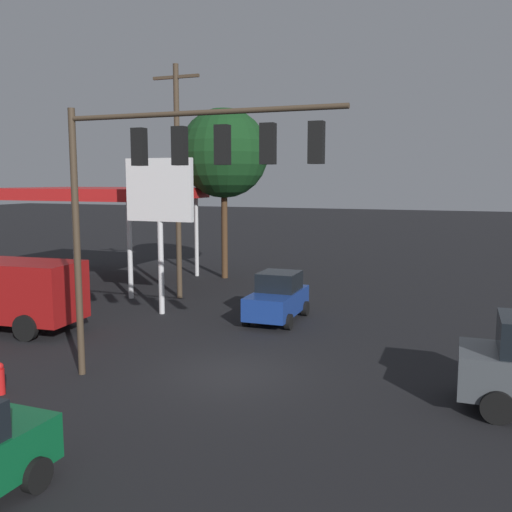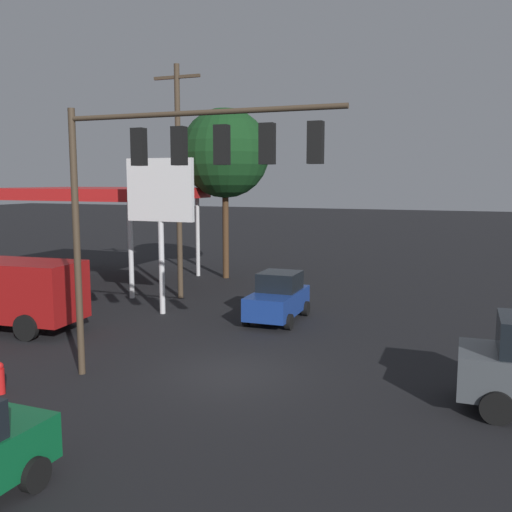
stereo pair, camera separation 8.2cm
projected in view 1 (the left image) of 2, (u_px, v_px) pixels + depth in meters
ground_plane at (232, 373)px, 16.99m from camera, size 200.00×200.00×0.00m
traffic_signal_assembly at (176, 171)px, 15.01m from camera, size 7.96×0.43×7.72m
utility_pole at (178, 178)px, 27.18m from camera, size 2.40×0.26×11.10m
gas_station_canopy at (96, 194)px, 32.07m from camera, size 10.14×8.30×5.30m
price_sign at (160, 197)px, 23.96m from camera, size 3.10×0.27×6.63m
hatchback_crossing at (278, 298)px, 23.34m from camera, size 2.02×3.83×1.97m
street_tree at (224, 154)px, 32.71m from camera, size 5.12×5.12×9.83m
fire_hydrant at (0, 379)px, 15.27m from camera, size 0.24×0.24×0.88m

